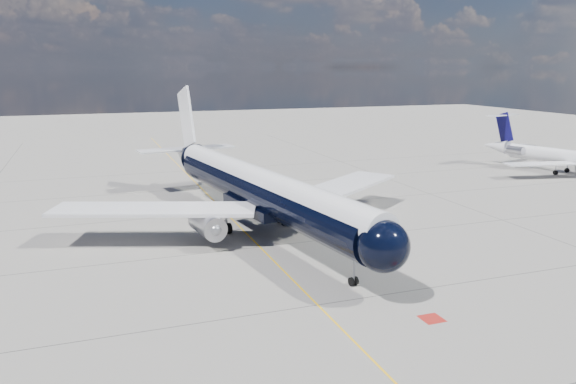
{
  "coord_description": "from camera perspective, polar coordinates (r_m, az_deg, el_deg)",
  "views": [
    {
      "loc": [
        -15.66,
        -41.65,
        17.69
      ],
      "look_at": [
        5.23,
        16.13,
        4.0
      ],
      "focal_mm": 35.0,
      "sensor_mm": 36.0,
      "label": 1
    }
  ],
  "objects": [
    {
      "name": "main_airliner",
      "position": [
        62.06,
        -3.37,
        0.48
      ],
      "size": [
        42.83,
        52.56,
        15.21
      ],
      "rotation": [
        0.0,
        0.0,
        0.15
      ],
      "color": "black",
      "rests_on": "ground"
    },
    {
      "name": "taxiway_centerline",
      "position": [
        70.71,
        -6.45,
        -2.0
      ],
      "size": [
        0.16,
        160.0,
        0.01
      ],
      "primitive_type": "cube",
      "color": "yellow",
      "rests_on": "ground"
    },
    {
      "name": "regional_jet",
      "position": [
        106.07,
        25.7,
        3.4
      ],
      "size": [
        24.08,
        28.27,
        9.77
      ],
      "rotation": [
        0.0,
        0.0,
        0.29
      ],
      "color": "white",
      "rests_on": "ground"
    },
    {
      "name": "red_marking",
      "position": [
        42.65,
        14.4,
        -12.36
      ],
      "size": [
        1.6,
        1.6,
        0.01
      ],
      "primitive_type": "cube",
      "color": "maroon",
      "rests_on": "ground"
    },
    {
      "name": "ground",
      "position": [
        75.44,
        -7.34,
        -1.1
      ],
      "size": [
        320.0,
        320.0,
        0.0
      ],
      "primitive_type": "plane",
      "color": "gray",
      "rests_on": "ground"
    }
  ]
}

